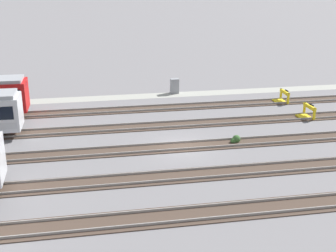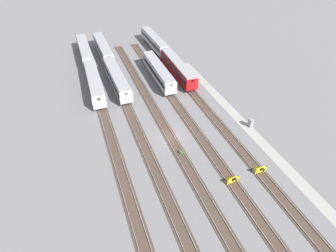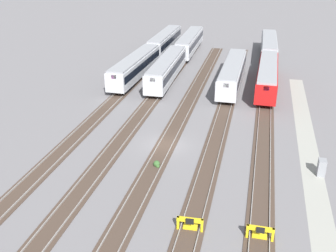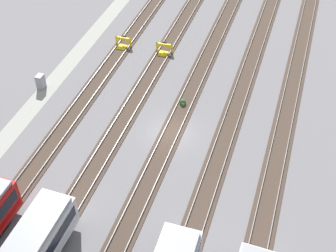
{
  "view_description": "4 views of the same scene",
  "coord_description": "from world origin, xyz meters",
  "px_view_note": "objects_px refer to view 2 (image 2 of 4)",
  "views": [
    {
      "loc": [
        6.94,
        33.0,
        13.71
      ],
      "look_at": [
        1.02,
        -0.0,
        1.8
      ],
      "focal_mm": 50.0,
      "sensor_mm": 36.0,
      "label": 1
    },
    {
      "loc": [
        -33.51,
        12.94,
        31.62
      ],
      "look_at": [
        1.02,
        -0.0,
        1.8
      ],
      "focal_mm": 28.0,
      "sensor_mm": 36.0,
      "label": 2
    },
    {
      "loc": [
        -36.4,
        -9.05,
        19.45
      ],
      "look_at": [
        1.02,
        -0.0,
        1.8
      ],
      "focal_mm": 42.0,
      "sensor_mm": 36.0,
      "label": 3
    },
    {
      "loc": [
        31.39,
        9.95,
        30.98
      ],
      "look_at": [
        1.02,
        -0.0,
        1.8
      ],
      "focal_mm": 50.0,
      "sensor_mm": 36.0,
      "label": 4
    }
  ],
  "objects_px": {
    "subway_car_back_row_leftmost": "(117,78)",
    "subway_car_front_row_centre": "(158,71)",
    "subway_car_front_row_left_inner": "(178,68)",
    "weed_clump": "(181,152)",
    "subway_car_front_row_rightmost": "(85,51)",
    "bumper_stop_nearest_track": "(260,169)",
    "subway_car_front_row_right_inner": "(154,41)",
    "subway_car_back_row_centre": "(103,48)",
    "bumper_stop_near_inner_track": "(232,179)",
    "electrical_cabinet": "(251,123)",
    "subway_car_front_row_leftmost": "(94,82)"
  },
  "relations": [
    {
      "from": "subway_car_front_row_centre",
      "to": "bumper_stop_near_inner_track",
      "type": "height_order",
      "value": "subway_car_front_row_centre"
    },
    {
      "from": "subway_car_back_row_leftmost",
      "to": "subway_car_front_row_centre",
      "type": "bearing_deg",
      "value": -90.0
    },
    {
      "from": "subway_car_front_row_centre",
      "to": "subway_car_back_row_leftmost",
      "type": "relative_size",
      "value": 1.0
    },
    {
      "from": "subway_car_front_row_right_inner",
      "to": "subway_car_front_row_rightmost",
      "type": "bearing_deg",
      "value": 89.32
    },
    {
      "from": "subway_car_front_row_left_inner",
      "to": "subway_car_front_row_right_inner",
      "type": "xyz_separation_m",
      "value": [
        18.77,
        -0.05,
        0.0
      ]
    },
    {
      "from": "subway_car_front_row_centre",
      "to": "bumper_stop_nearest_track",
      "type": "distance_m",
      "value": 34.49
    },
    {
      "from": "subway_car_back_row_centre",
      "to": "bumper_stop_near_inner_track",
      "type": "height_order",
      "value": "subway_car_back_row_centre"
    },
    {
      "from": "bumper_stop_nearest_track",
      "to": "weed_clump",
      "type": "bearing_deg",
      "value": 50.76
    },
    {
      "from": "subway_car_front_row_rightmost",
      "to": "subway_car_back_row_centre",
      "type": "distance_m",
      "value": 5.1
    },
    {
      "from": "subway_car_front_row_right_inner",
      "to": "subway_car_front_row_rightmost",
      "type": "relative_size",
      "value": 1.0
    },
    {
      "from": "subway_car_back_row_centre",
      "to": "weed_clump",
      "type": "height_order",
      "value": "subway_car_back_row_centre"
    },
    {
      "from": "subway_car_back_row_centre",
      "to": "weed_clump",
      "type": "relative_size",
      "value": 19.61
    },
    {
      "from": "subway_car_front_row_leftmost",
      "to": "subway_car_back_row_leftmost",
      "type": "height_order",
      "value": "same"
    },
    {
      "from": "subway_car_front_row_left_inner",
      "to": "subway_car_front_row_leftmost",
      "type": "bearing_deg",
      "value": 90.0
    },
    {
      "from": "subway_car_back_row_centre",
      "to": "electrical_cabinet",
      "type": "height_order",
      "value": "subway_car_back_row_centre"
    },
    {
      "from": "subway_car_front_row_leftmost",
      "to": "subway_car_front_row_centre",
      "type": "height_order",
      "value": "same"
    },
    {
      "from": "subway_car_front_row_right_inner",
      "to": "weed_clump",
      "type": "xyz_separation_m",
      "value": [
        -44.67,
        10.06,
        -1.8
      ]
    },
    {
      "from": "subway_car_front_row_centre",
      "to": "weed_clump",
      "type": "xyz_separation_m",
      "value": [
        -25.9,
        4.88,
        -1.8
      ]
    },
    {
      "from": "subway_car_front_row_leftmost",
      "to": "subway_car_front_row_right_inner",
      "type": "bearing_deg",
      "value": -47.55
    },
    {
      "from": "subway_car_front_row_left_inner",
      "to": "subway_car_back_row_leftmost",
      "type": "relative_size",
      "value": 1.0
    },
    {
      "from": "subway_car_front_row_centre",
      "to": "subway_car_front_row_right_inner",
      "type": "xyz_separation_m",
      "value": [
        18.77,
        -5.18,
        0.0
      ]
    },
    {
      "from": "bumper_stop_near_inner_track",
      "to": "electrical_cabinet",
      "type": "height_order",
      "value": "electrical_cabinet"
    },
    {
      "from": "subway_car_front_row_leftmost",
      "to": "weed_clump",
      "type": "relative_size",
      "value": 19.63
    },
    {
      "from": "subway_car_front_row_right_inner",
      "to": "bumper_stop_near_inner_track",
      "type": "distance_m",
      "value": 53.33
    },
    {
      "from": "subway_car_front_row_centre",
      "to": "subway_car_front_row_rightmost",
      "type": "relative_size",
      "value": 1.0
    },
    {
      "from": "subway_car_front_row_centre",
      "to": "subway_car_front_row_rightmost",
      "type": "xyz_separation_m",
      "value": [
        19.02,
        15.24,
        0.0
      ]
    },
    {
      "from": "bumper_stop_near_inner_track",
      "to": "weed_clump",
      "type": "height_order",
      "value": "bumper_stop_near_inner_track"
    },
    {
      "from": "subway_car_front_row_centre",
      "to": "subway_car_front_row_left_inner",
      "type": "bearing_deg",
      "value": -90.0
    },
    {
      "from": "subway_car_back_row_centre",
      "to": "subway_car_front_row_rightmost",
      "type": "bearing_deg",
      "value": 89.17
    },
    {
      "from": "subway_car_front_row_leftmost",
      "to": "weed_clump",
      "type": "height_order",
      "value": "subway_car_front_row_leftmost"
    },
    {
      "from": "subway_car_front_row_leftmost",
      "to": "electrical_cabinet",
      "type": "relative_size",
      "value": 11.29
    },
    {
      "from": "bumper_stop_near_inner_track",
      "to": "electrical_cabinet",
      "type": "relative_size",
      "value": 1.26
    },
    {
      "from": "subway_car_front_row_left_inner",
      "to": "subway_car_front_row_right_inner",
      "type": "relative_size",
      "value": 1.0
    },
    {
      "from": "electrical_cabinet",
      "to": "bumper_stop_near_inner_track",
      "type": "bearing_deg",
      "value": 135.03
    },
    {
      "from": "subway_car_front_row_right_inner",
      "to": "subway_car_front_row_rightmost",
      "type": "xyz_separation_m",
      "value": [
        0.24,
        20.43,
        0.0
      ]
    },
    {
      "from": "subway_car_front_row_left_inner",
      "to": "weed_clump",
      "type": "bearing_deg",
      "value": 158.87
    },
    {
      "from": "subway_car_front_row_rightmost",
      "to": "subway_car_back_row_leftmost",
      "type": "xyz_separation_m",
      "value": [
        -19.02,
        -5.06,
        0.0
      ]
    },
    {
      "from": "subway_car_front_row_left_inner",
      "to": "subway_car_front_row_centre",
      "type": "xyz_separation_m",
      "value": [
        -0.0,
        5.13,
        0.0
      ]
    },
    {
      "from": "subway_car_front_row_centre",
      "to": "bumper_stop_nearest_track",
      "type": "xyz_separation_m",
      "value": [
        -34.07,
        -5.13,
        -1.53
      ]
    },
    {
      "from": "subway_car_front_row_leftmost",
      "to": "electrical_cabinet",
      "type": "height_order",
      "value": "subway_car_front_row_leftmost"
    },
    {
      "from": "subway_car_back_row_leftmost",
      "to": "electrical_cabinet",
      "type": "xyz_separation_m",
      "value": [
        -23.87,
        -20.61,
        -1.24
      ]
    },
    {
      "from": "bumper_stop_near_inner_track",
      "to": "weed_clump",
      "type": "xyz_separation_m",
      "value": [
        8.39,
        4.89,
        -0.27
      ]
    },
    {
      "from": "subway_car_front_row_centre",
      "to": "subway_car_back_row_centre",
      "type": "distance_m",
      "value": 21.49
    },
    {
      "from": "subway_car_back_row_leftmost",
      "to": "weed_clump",
      "type": "xyz_separation_m",
      "value": [
        -25.9,
        -5.31,
        -1.8
      ]
    },
    {
      "from": "subway_car_front_row_left_inner",
      "to": "subway_car_back_row_centre",
      "type": "distance_m",
      "value": 24.33
    },
    {
      "from": "subway_car_front_row_centre",
      "to": "subway_car_front_row_right_inner",
      "type": "height_order",
      "value": "same"
    },
    {
      "from": "subway_car_back_row_centre",
      "to": "subway_car_front_row_left_inner",
      "type": "bearing_deg",
      "value": -141.12
    },
    {
      "from": "subway_car_front_row_leftmost",
      "to": "subway_car_front_row_right_inner",
      "type": "distance_m",
      "value": 27.81
    },
    {
      "from": "subway_car_front_row_rightmost",
      "to": "subway_car_back_row_centre",
      "type": "xyz_separation_m",
      "value": [
        -0.07,
        -5.1,
        0.0
      ]
    },
    {
      "from": "weed_clump",
      "to": "subway_car_front_row_centre",
      "type": "bearing_deg",
      "value": -10.67
    }
  ]
}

